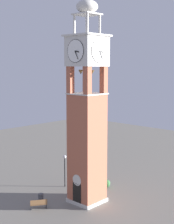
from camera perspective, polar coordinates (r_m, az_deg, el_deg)
name	(u,v)px	position (r m, az deg, el deg)	size (l,w,h in m)	color
ground	(87,201)	(34.77, 0.00, -14.94)	(80.00, 80.00, 0.00)	gray
clock_tower	(87,119)	(32.50, 0.00, -1.26)	(3.41, 3.41, 19.80)	#AD5B42
park_bench	(39,204)	(33.19, -8.21, -15.25)	(1.25, 1.58, 0.95)	brown
lamp_post	(65,165)	(37.95, -3.80, -8.94)	(0.36, 0.36, 3.61)	black
trash_bin	(41,197)	(34.92, -7.86, -14.21)	(0.52, 0.52, 0.80)	#4C4C51
shrub_near_entry	(106,183)	(38.38, 3.32, -12.02)	(0.86, 0.86, 0.89)	#336638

